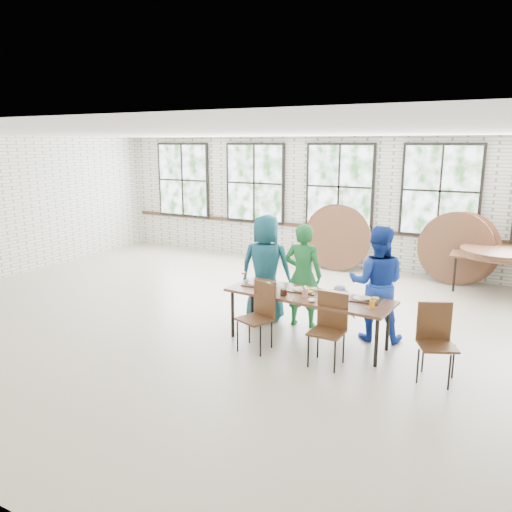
{
  "coord_description": "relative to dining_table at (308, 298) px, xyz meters",
  "views": [
    {
      "loc": [
        3.75,
        -6.58,
        2.84
      ],
      "look_at": [
        0.0,
        0.4,
        1.05
      ],
      "focal_mm": 35.0,
      "sensor_mm": 36.0,
      "label": 1
    }
  ],
  "objects": [
    {
      "name": "room",
      "position": [
        -1.19,
        4.67,
        1.14
      ],
      "size": [
        12.0,
        12.0,
        12.0
      ],
      "color": "#B4A38F",
      "rests_on": "ground"
    },
    {
      "name": "adult_teal",
      "position": [
        -1.01,
        0.65,
        0.18
      ],
      "size": [
        0.95,
        0.72,
        1.74
      ],
      "primitive_type": "imported",
      "rotation": [
        0.0,
        0.0,
        3.35
      ],
      "color": "navy",
      "rests_on": "ground"
    },
    {
      "name": "tabletop_clutter",
      "position": [
        0.07,
        -0.02,
        0.08
      ],
      "size": [
        2.08,
        0.64,
        0.11
      ],
      "color": "black",
      "rests_on": "dining_table"
    },
    {
      "name": "chair_near_right",
      "position": [
        0.5,
        -0.46,
        -0.13
      ],
      "size": [
        0.43,
        0.42,
        0.95
      ],
      "rotation": [
        0.0,
        0.0,
        -0.02
      ],
      "color": "#51311B",
      "rests_on": "ground"
    },
    {
      "name": "round_tops_leaning",
      "position": [
        0.19,
        4.41,
        0.05
      ],
      "size": [
        4.23,
        0.41,
        1.49
      ],
      "color": "brown",
      "rests_on": "ground"
    },
    {
      "name": "chair_near_left",
      "position": [
        -0.53,
        -0.47,
        -0.13
      ],
      "size": [
        0.53,
        0.53,
        0.95
      ],
      "rotation": [
        0.0,
        0.0,
        -0.35
      ],
      "color": "#51311B",
      "rests_on": "ground"
    },
    {
      "name": "round_tops_stacked",
      "position": [
        2.3,
        4.05,
        0.12
      ],
      "size": [
        1.5,
        1.5,
        0.13
      ],
      "color": "brown",
      "rests_on": "storage_table"
    },
    {
      "name": "chair_spare",
      "position": [
        1.79,
        -0.26,
        -0.13
      ],
      "size": [
        0.55,
        0.55,
        0.95
      ],
      "rotation": [
        0.0,
        0.0,
        0.44
      ],
      "color": "#51311B",
      "rests_on": "ground"
    },
    {
      "name": "adult_green",
      "position": [
        -0.36,
        0.65,
        0.14
      ],
      "size": [
        0.65,
        0.47,
        1.65
      ],
      "primitive_type": "imported",
      "rotation": [
        0.0,
        0.0,
        3.28
      ],
      "color": "#1D6E33",
      "rests_on": "ground"
    },
    {
      "name": "adult_blue",
      "position": [
        0.8,
        0.65,
        0.16
      ],
      "size": [
        0.94,
        0.8,
        1.7
      ],
      "primitive_type": "imported",
      "rotation": [
        0.0,
        0.0,
        3.35
      ],
      "color": "#183AA8",
      "rests_on": "ground"
    },
    {
      "name": "storage_table",
      "position": [
        2.3,
        4.05,
        -0.0
      ],
      "size": [
        1.83,
        0.82,
        0.74
      ],
      "rotation": [
        0.0,
        0.0,
        0.04
      ],
      "color": "brown",
      "rests_on": "ground"
    },
    {
      "name": "toddler",
      "position": [
        0.25,
        0.65,
        -0.32
      ],
      "size": [
        0.52,
        0.34,
        0.75
      ],
      "primitive_type": "imported",
      "rotation": [
        0.0,
        0.0,
        3.29
      ],
      "color": "#171C49",
      "rests_on": "ground"
    },
    {
      "name": "dining_table",
      "position": [
        0.0,
        0.0,
        0.0
      ],
      "size": [
        2.45,
        0.97,
        0.74
      ],
      "rotation": [
        0.0,
        0.0,
        -0.07
      ],
      "color": "brown",
      "rests_on": "ground"
    }
  ]
}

